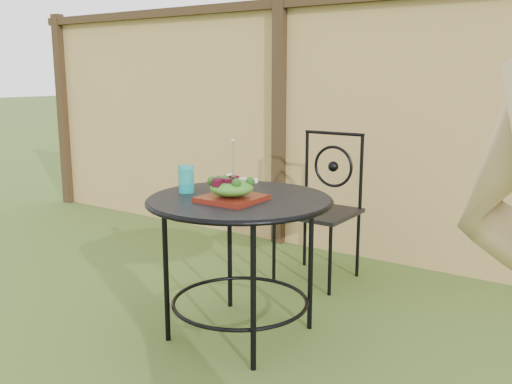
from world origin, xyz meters
TOP-DOWN VIEW (x-y plane):
  - fence at (-0.00, 2.19)m, footprint 8.00×0.12m
  - patio_table at (-0.59, 0.64)m, footprint 0.92×0.92m
  - patio_chair at (-0.65, 1.63)m, footprint 0.46×0.46m
  - salad_plate at (-0.57, 0.55)m, footprint 0.27×0.27m
  - salad at (-0.57, 0.55)m, footprint 0.21×0.21m
  - fork at (-0.56, 0.55)m, footprint 0.01×0.01m
  - drinking_glass at (-0.88, 0.58)m, footprint 0.08×0.08m

SIDE VIEW (x-z plane):
  - patio_chair at x=-0.65m, z-range 0.03..0.98m
  - patio_table at x=-0.59m, z-range 0.22..0.95m
  - salad_plate at x=-0.57m, z-range 0.72..0.75m
  - salad at x=-0.57m, z-range 0.75..0.83m
  - drinking_glass at x=-0.88m, z-range 0.72..0.86m
  - fork at x=-0.56m, z-range 0.83..1.01m
  - fence at x=0.00m, z-range 0.00..1.90m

